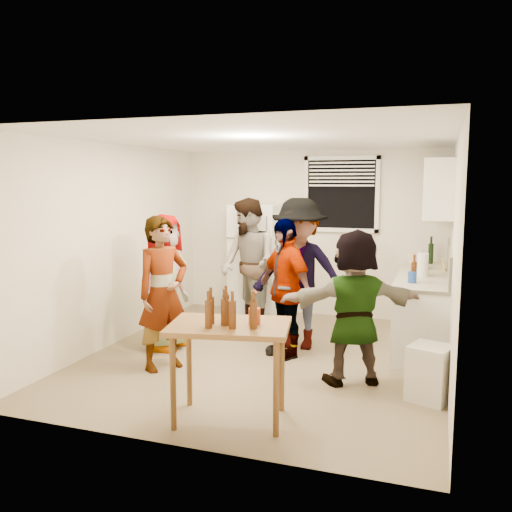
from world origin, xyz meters
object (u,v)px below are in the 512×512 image
at_px(blue_cup, 412,283).
at_px(guest_stripe, 165,368).
at_px(trash_bin, 430,374).
at_px(guest_back_left, 248,330).
at_px(guest_back_right, 298,347).
at_px(beer_bottle_counter, 413,283).
at_px(guest_grey, 166,348).
at_px(red_cup, 255,324).
at_px(guest_black, 284,355).
at_px(beer_bottle_table, 227,325).
at_px(wine_bottle, 430,264).
at_px(guest_orange, 352,382).
at_px(kettle, 421,269).
at_px(refrigerator, 257,260).
at_px(serving_table, 230,419).

distance_m(blue_cup, guest_stripe, 2.94).
distance_m(blue_cup, trash_bin, 1.35).
xyz_separation_m(guest_back_left, guest_back_right, (0.85, -0.54, 0.00)).
bearing_deg(beer_bottle_counter, guest_grey, -169.57).
relative_size(red_cup, guest_black, 0.08).
bearing_deg(guest_stripe, beer_bottle_counter, -34.91).
relative_size(beer_bottle_table, guest_black, 0.13).
distance_m(wine_bottle, guest_orange, 2.75).
xyz_separation_m(beer_bottle_table, guest_stripe, (-1.16, 1.03, -0.85)).
bearing_deg(kettle, blue_cup, -83.92).
bearing_deg(refrigerator, blue_cup, -31.04).
bearing_deg(guest_grey, kettle, -61.63).
distance_m(blue_cup, guest_orange, 1.39).
bearing_deg(beer_bottle_table, guest_grey, 131.61).
bearing_deg(guest_orange, beer_bottle_table, 30.09).
height_order(red_cup, guest_back_left, red_cup).
bearing_deg(guest_grey, guest_orange, -99.55).
distance_m(refrigerator, red_cup, 3.67).
bearing_deg(red_cup, guest_back_left, 110.79).
bearing_deg(trash_bin, guest_grey, 168.45).
height_order(beer_bottle_table, guest_grey, beer_bottle_table).
xyz_separation_m(refrigerator, guest_back_right, (1.00, -1.36, -0.85)).
distance_m(serving_table, guest_orange, 1.49).
distance_m(red_cup, guest_black, 1.96).
bearing_deg(guest_black, trash_bin, 13.60).
bearing_deg(guest_black, guest_grey, -132.33).
relative_size(beer_bottle_counter, guest_grey, 0.14).
bearing_deg(beer_bottle_table, refrigerator, 104.88).
xyz_separation_m(wine_bottle, guest_stripe, (-2.70, -2.75, -0.90)).
height_order(guest_back_right, guest_orange, guest_back_right).
height_order(serving_table, guest_orange, serving_table).
distance_m(wine_bottle, serving_table, 4.14).
height_order(beer_bottle_counter, trash_bin, beer_bottle_counter).
bearing_deg(wine_bottle, guest_back_left, -157.00).
height_order(guest_stripe, guest_black, guest_stripe).
bearing_deg(wine_bottle, refrigerator, -176.00).
xyz_separation_m(refrigerator, kettle, (2.40, -0.37, 0.05)).
distance_m(wine_bottle, blue_cup, 1.59).
bearing_deg(refrigerator, guest_black, -61.77).
bearing_deg(guest_back_left, serving_table, -31.38).
xyz_separation_m(red_cup, guest_grey, (-1.70, 1.56, -0.85)).
relative_size(blue_cup, guest_stripe, 0.08).
bearing_deg(guest_black, guest_stripe, -102.90).
bearing_deg(blue_cup, wine_bottle, 84.06).
bearing_deg(red_cup, guest_black, 97.60).
distance_m(refrigerator, kettle, 2.43).
distance_m(guest_grey, guest_back_right, 1.64).
distance_m(guest_back_left, guest_orange, 2.26).
relative_size(blue_cup, guest_back_right, 0.07).
height_order(blue_cup, trash_bin, blue_cup).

